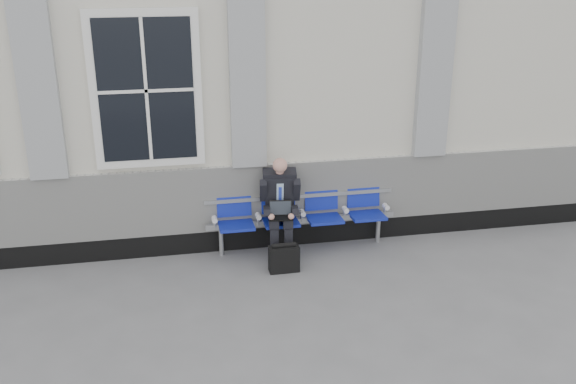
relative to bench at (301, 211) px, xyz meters
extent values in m
plane|color=slate|center=(-2.28, -1.32, -0.55)|extent=(70.00, 70.00, 0.00)
cube|color=beige|center=(-2.28, 2.18, 1.55)|extent=(14.00, 4.00, 4.20)
cube|color=black|center=(-2.28, 0.15, -0.40)|extent=(14.00, 0.10, 0.30)
cube|color=silver|center=(-2.28, 0.14, 0.20)|extent=(14.00, 0.08, 0.90)
cube|color=#999C9F|center=(-3.18, 0.12, 1.85)|extent=(0.45, 0.14, 2.40)
cube|color=#999C9F|center=(-0.68, 0.12, 1.85)|extent=(0.45, 0.14, 2.40)
cube|color=#999C9F|center=(1.82, 0.12, 1.85)|extent=(0.45, 0.14, 2.40)
cube|color=white|center=(-1.93, 0.14, 1.70)|extent=(1.35, 0.10, 1.95)
cube|color=black|center=(-1.93, 0.09, 1.70)|extent=(1.15, 0.02, 1.75)
cube|color=#9EA0A3|center=(0.00, -0.02, -0.13)|extent=(2.60, 0.07, 0.07)
cube|color=#9EA0A3|center=(0.00, 0.10, 0.18)|extent=(2.60, 0.05, 0.05)
cylinder|color=#9EA0A3|center=(-1.10, -0.02, -0.36)|extent=(0.06, 0.06, 0.39)
cylinder|color=#9EA0A3|center=(1.10, -0.02, -0.36)|extent=(0.06, 0.06, 0.39)
cube|color=#0C1C9D|center=(-0.90, -0.10, -0.10)|extent=(0.46, 0.42, 0.07)
cube|color=#0C1C9D|center=(-0.90, 0.11, 0.16)|extent=(0.46, 0.10, 0.40)
cube|color=#0C1C9D|center=(-0.30, -0.10, -0.10)|extent=(0.46, 0.42, 0.07)
cube|color=#0C1C9D|center=(-0.30, 0.11, 0.16)|extent=(0.46, 0.10, 0.40)
cube|color=#0C1C9D|center=(0.30, -0.10, -0.10)|extent=(0.46, 0.42, 0.07)
cube|color=#0C1C9D|center=(0.30, 0.11, 0.16)|extent=(0.46, 0.10, 0.40)
cube|color=#0C1C9D|center=(0.90, -0.10, -0.10)|extent=(0.46, 0.42, 0.07)
cube|color=#0C1C9D|center=(0.90, 0.11, 0.16)|extent=(0.46, 0.10, 0.40)
cylinder|color=white|center=(-1.18, -0.07, 0.00)|extent=(0.07, 0.12, 0.07)
cylinder|color=white|center=(-0.60, -0.07, 0.00)|extent=(0.07, 0.12, 0.07)
cylinder|color=white|center=(0.00, -0.07, 0.00)|extent=(0.07, 0.12, 0.07)
cylinder|color=white|center=(0.60, -0.07, 0.00)|extent=(0.07, 0.12, 0.07)
cylinder|color=white|center=(1.18, -0.07, 0.00)|extent=(0.07, 0.12, 0.07)
cube|color=black|center=(-0.44, -0.43, -0.51)|extent=(0.13, 0.25, 0.08)
cube|color=black|center=(-0.26, -0.45, -0.51)|extent=(0.13, 0.25, 0.08)
cube|color=black|center=(-0.44, -0.37, -0.31)|extent=(0.12, 0.13, 0.47)
cube|color=black|center=(-0.26, -0.40, -0.31)|extent=(0.12, 0.13, 0.47)
cube|color=black|center=(-0.41, -0.17, -0.02)|extent=(0.18, 0.42, 0.13)
cube|color=black|center=(-0.23, -0.20, -0.02)|extent=(0.18, 0.42, 0.13)
cube|color=black|center=(-0.30, -0.01, 0.28)|extent=(0.42, 0.36, 0.58)
cube|color=#BADAF5|center=(-0.31, -0.11, 0.30)|extent=(0.10, 0.10, 0.33)
cube|color=blue|center=(-0.31, -0.12, 0.28)|extent=(0.05, 0.08, 0.27)
cube|color=black|center=(-0.30, -0.03, 0.56)|extent=(0.46, 0.27, 0.13)
cylinder|color=#DC9D89|center=(-0.31, -0.08, 0.62)|extent=(0.10, 0.10, 0.09)
sphere|color=#DC9D89|center=(-0.31, -0.13, 0.71)|extent=(0.19, 0.19, 0.19)
cube|color=black|center=(-0.53, -0.07, 0.36)|extent=(0.12, 0.27, 0.34)
cube|color=black|center=(-0.09, -0.12, 0.36)|extent=(0.12, 0.27, 0.34)
cube|color=black|center=(-0.51, -0.24, 0.14)|extent=(0.12, 0.29, 0.13)
cube|color=black|center=(-0.15, -0.28, 0.14)|extent=(0.12, 0.29, 0.13)
sphere|color=#DC9D89|center=(-0.47, -0.37, 0.10)|extent=(0.08, 0.08, 0.08)
sphere|color=#DC9D89|center=(-0.22, -0.40, 0.10)|extent=(0.08, 0.08, 0.08)
cube|color=black|center=(-0.34, -0.31, 0.06)|extent=(0.32, 0.25, 0.02)
cube|color=black|center=(-0.32, -0.21, 0.15)|extent=(0.31, 0.12, 0.19)
cube|color=black|center=(-0.32, -0.22, 0.15)|extent=(0.28, 0.10, 0.16)
cube|color=black|center=(-0.36, -0.64, -0.38)|extent=(0.39, 0.17, 0.34)
cylinder|color=black|center=(-0.36, -0.64, -0.19)|extent=(0.31, 0.07, 0.06)
camera|label=1|loc=(-1.71, -7.85, 3.30)|focal=40.00mm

